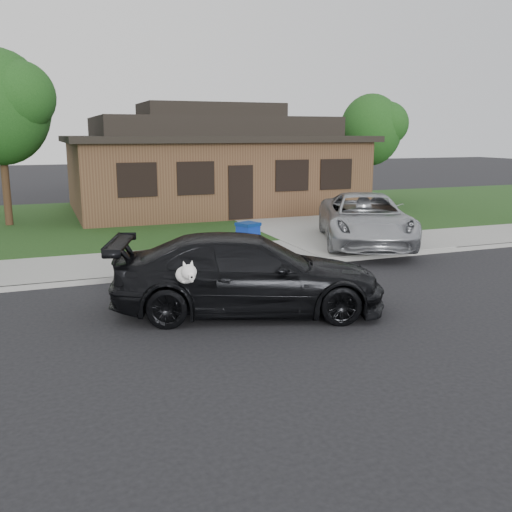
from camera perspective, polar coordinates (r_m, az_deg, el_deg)
name	(u,v)px	position (r m, az deg, el deg)	size (l,w,h in m)	color
ground	(236,316)	(11.19, -2.05, -6.00)	(120.00, 120.00, 0.00)	black
sidewalk	(176,261)	(15.82, -7.96, -0.46)	(60.00, 3.00, 0.12)	gray
curb	(190,273)	(14.40, -6.59, -1.68)	(60.00, 0.12, 0.12)	gray
lawn	(131,220)	(23.56, -12.42, 3.53)	(60.00, 13.00, 0.13)	#193814
driveway	(297,222)	(22.43, 4.15, 3.37)	(4.50, 13.00, 0.14)	gray
sedan	(248,274)	(11.23, -0.79, -1.81)	(5.73, 3.70, 1.55)	black
minivan	(365,219)	(17.96, 10.87, 3.68)	(2.54, 5.51, 1.53)	#A9ABB0
recycling_bin	(248,238)	(16.18, -0.79, 1.80)	(0.72, 0.72, 0.90)	navy
house	(211,164)	(26.17, -4.53, 9.16)	(12.60, 8.60, 4.65)	#422B1C
tree_0	(3,105)	(22.98, -23.94, 13.63)	(3.78, 3.60, 6.34)	#332114
tree_1	(374,129)	(29.00, 11.76, 12.36)	(3.15, 3.00, 5.25)	#332114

